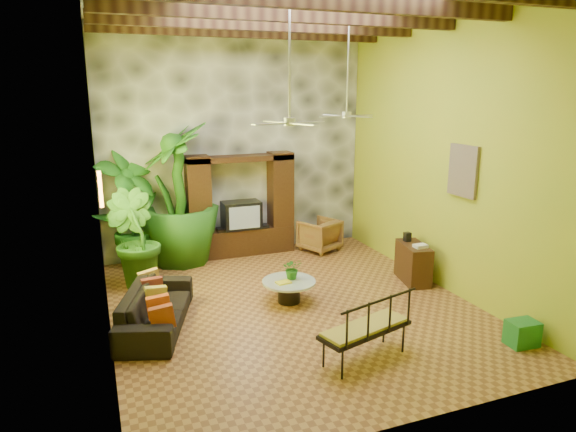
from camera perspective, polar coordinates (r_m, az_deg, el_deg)
name	(u,v)px	position (r m, az deg, el deg)	size (l,w,h in m)	color
ground	(292,306)	(9.10, 0.42, -9.92)	(7.00, 7.00, 0.00)	brown
back_wall	(235,143)	(11.71, -5.90, 8.07)	(6.00, 0.02, 5.00)	gold
left_wall	(97,174)	(7.84, -20.48, 4.38)	(0.02, 7.00, 5.00)	gold
right_wall	(444,155)	(9.90, 16.93, 6.48)	(0.02, 7.00, 5.00)	gold
stone_accent_wall	(236,143)	(11.66, -5.82, 8.04)	(5.98, 0.10, 4.98)	#3B3C43
ceiling_beams	(292,15)	(8.40, 0.48, 21.45)	(5.95, 5.36, 0.22)	#3F2914
entertainment_center	(241,213)	(11.62, -5.24, 0.36)	(2.40, 0.55, 2.30)	black
ceiling_fan_front	(290,108)	(7.89, 0.17, 11.90)	(1.28, 1.28, 1.86)	#B9B8BD
ceiling_fan_back	(347,104)	(10.09, 6.57, 12.25)	(1.28, 1.28, 1.86)	#B9B8BD
wall_art_mask	(100,189)	(8.89, -20.13, 2.83)	(0.06, 0.32, 0.55)	orange
wall_art_painting	(463,171)	(9.44, 18.88, 4.77)	(0.06, 0.70, 0.90)	navy
sofa	(156,308)	(8.50, -14.45, -9.83)	(2.18, 0.85, 0.64)	black
wicker_armchair	(319,235)	(12.00, 3.52, -2.11)	(0.79, 0.81, 0.74)	#986037
tall_plant_a	(130,208)	(11.18, -17.16, 0.89)	(1.35, 0.91, 2.56)	#1E5E18
tall_plant_b	(134,239)	(10.09, -16.78, -2.47)	(1.03, 0.83, 1.87)	#265C18
tall_plant_c	(178,194)	(11.16, -12.08, 2.41)	(1.69, 1.69, 3.03)	#225B17
coffee_table	(289,288)	(9.16, 0.10, -8.03)	(0.95, 0.95, 0.40)	black
centerpiece_plant	(293,268)	(9.14, 0.50, -5.84)	(0.34, 0.30, 0.38)	#23631A
yellow_tray	(283,282)	(8.99, -0.50, -7.39)	(0.25, 0.18, 0.03)	yellow
iron_bench	(368,326)	(7.23, 8.90, -11.96)	(1.47, 0.88, 0.57)	black
side_console	(413,263)	(10.36, 13.74, -5.09)	(0.42, 0.94, 0.75)	#392612
green_bin	(522,333)	(8.47, 24.58, -11.75)	(0.43, 0.32, 0.38)	#1F762F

